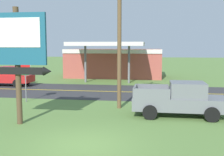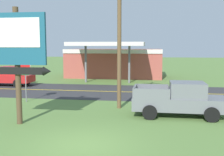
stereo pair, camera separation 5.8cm
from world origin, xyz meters
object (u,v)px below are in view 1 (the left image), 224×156
object	(u,v)px
stop_sign	(25,74)
utility_pole	(119,29)
pickup_red_on_road	(7,76)
gas_station	(114,62)
motel_sign	(17,48)
pickup_grey_parked_on_lawn	(180,99)

from	to	relation	value
stop_sign	utility_pole	distance (m)	7.54
utility_pole	pickup_red_on_road	world-z (taller)	utility_pole
gas_station	motel_sign	bearing A→B (deg)	-94.50
utility_pole	pickup_red_on_road	size ratio (longest dim) A/B	1.83
utility_pole	gas_station	distance (m)	18.19
pickup_red_on_road	motel_sign	bearing A→B (deg)	-58.41
utility_pole	gas_station	world-z (taller)	utility_pole
motel_sign	pickup_red_on_road	bearing A→B (deg)	121.59
gas_station	pickup_grey_parked_on_lawn	bearing A→B (deg)	-71.38
gas_station	pickup_grey_parked_on_lawn	size ratio (longest dim) A/B	2.30
gas_station	pickup_grey_parked_on_lawn	distance (m)	20.32
stop_sign	pickup_grey_parked_on_lawn	world-z (taller)	stop_sign
motel_sign	stop_sign	world-z (taller)	motel_sign
motel_sign	utility_pole	size ratio (longest dim) A/B	0.62
stop_sign	utility_pole	size ratio (longest dim) A/B	0.31
stop_sign	pickup_grey_parked_on_lawn	xyz separation A→B (m)	(10.50, -2.52, -1.06)
stop_sign	pickup_grey_parked_on_lawn	distance (m)	10.85
stop_sign	pickup_red_on_road	size ratio (longest dim) A/B	0.57
utility_pole	pickup_grey_parked_on_lawn	bearing A→B (deg)	-22.69
gas_station	utility_pole	bearing A→B (deg)	-80.97
utility_pole	pickup_red_on_road	bearing A→B (deg)	146.36
utility_pole	gas_station	bearing A→B (deg)	99.03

